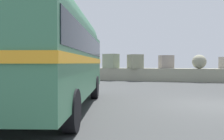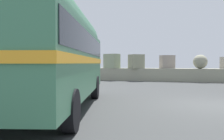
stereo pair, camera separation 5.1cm
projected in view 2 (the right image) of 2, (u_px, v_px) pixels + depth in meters
ground at (217, 106)px, 8.76m from camera, size 32.00×26.00×0.02m
breakwater at (193, 73)px, 20.17m from camera, size 31.36×2.55×2.46m
vintage_coach at (53, 47)px, 7.91m from camera, size 4.67×8.91×3.70m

